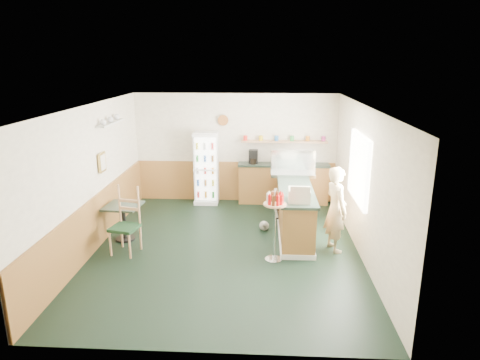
# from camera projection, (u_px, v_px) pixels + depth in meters

# --- Properties ---
(ground) EXTENTS (6.00, 6.00, 0.00)m
(ground) POSITION_uv_depth(u_px,v_px,m) (226.00, 249.00, 8.16)
(ground) COLOR black
(ground) RESTS_ON ground
(room_envelope) EXTENTS (5.04, 6.02, 2.72)m
(room_envelope) POSITION_uv_depth(u_px,v_px,m) (217.00, 162.00, 8.46)
(room_envelope) COLOR #EDE4CA
(room_envelope) RESTS_ON ground
(service_counter) EXTENTS (0.68, 3.01, 1.01)m
(service_counter) POSITION_uv_depth(u_px,v_px,m) (294.00, 209.00, 9.00)
(service_counter) COLOR olive
(service_counter) RESTS_ON ground
(back_counter) EXTENTS (2.24, 0.42, 1.69)m
(back_counter) POSITION_uv_depth(u_px,v_px,m) (283.00, 182.00, 10.64)
(back_counter) COLOR olive
(back_counter) RESTS_ON ground
(drinks_fridge) EXTENTS (0.59, 0.52, 1.79)m
(drinks_fridge) POSITION_uv_depth(u_px,v_px,m) (206.00, 168.00, 10.58)
(drinks_fridge) COLOR white
(drinks_fridge) RESTS_ON ground
(display_case) EXTENTS (0.97, 0.50, 0.55)m
(display_case) POSITION_uv_depth(u_px,v_px,m) (293.00, 163.00, 9.40)
(display_case) COLOR silver
(display_case) RESTS_ON service_counter
(cash_register) EXTENTS (0.40, 0.42, 0.23)m
(cash_register) POSITION_uv_depth(u_px,v_px,m) (299.00, 195.00, 7.73)
(cash_register) COLOR beige
(cash_register) RESTS_ON service_counter
(shopkeeper) EXTENTS (0.54, 0.64, 1.63)m
(shopkeeper) POSITION_uv_depth(u_px,v_px,m) (336.00, 209.00, 7.91)
(shopkeeper) COLOR tan
(shopkeeper) RESTS_ON ground
(condiment_stand) EXTENTS (0.40, 0.40, 1.25)m
(condiment_stand) POSITION_uv_depth(u_px,v_px,m) (275.00, 215.00, 7.48)
(condiment_stand) COLOR silver
(condiment_stand) RESTS_ON ground
(newspaper_rack) EXTENTS (0.09, 0.47, 0.55)m
(newspaper_rack) POSITION_uv_depth(u_px,v_px,m) (277.00, 204.00, 9.17)
(newspaper_rack) COLOR black
(newspaper_rack) RESTS_ON ground
(cafe_table) EXTENTS (0.72, 0.72, 0.73)m
(cafe_table) POSITION_uv_depth(u_px,v_px,m) (124.00, 215.00, 8.45)
(cafe_table) COLOR black
(cafe_table) RESTS_ON ground
(cafe_chair) EXTENTS (0.56, 0.56, 1.25)m
(cafe_chair) POSITION_uv_depth(u_px,v_px,m) (126.00, 218.00, 7.93)
(cafe_chair) COLOR black
(cafe_chair) RESTS_ON ground
(dog_doorstop) EXTENTS (0.20, 0.26, 0.25)m
(dog_doorstop) POSITION_uv_depth(u_px,v_px,m) (264.00, 225.00, 9.00)
(dog_doorstop) COLOR gray
(dog_doorstop) RESTS_ON ground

